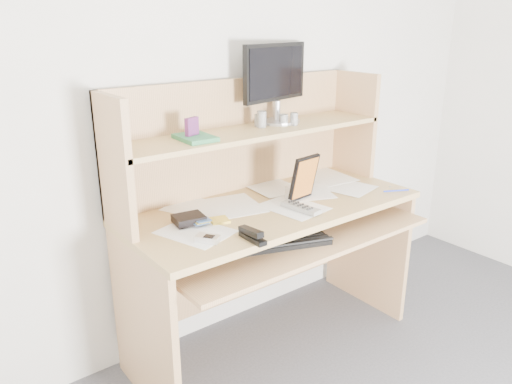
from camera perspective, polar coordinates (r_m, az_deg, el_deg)
back_wall at (r=2.44m, az=-2.69°, el=11.74°), size 3.60×0.04×2.50m
desk at (r=2.39m, az=0.81°, el=-2.18°), size 1.40×0.70×1.30m
paper_clutter at (r=2.31m, az=2.05°, el=-1.40°), size 1.32×0.54×0.01m
keyboard at (r=2.15m, az=2.84°, el=-5.62°), size 0.44×0.28×0.03m
tv_remote at (r=2.24m, az=5.10°, el=-1.80°), size 0.08×0.20×0.02m
flip_phone at (r=1.93m, az=-5.56°, el=-5.20°), size 0.09×0.10×0.02m
stapler at (r=1.93m, az=-0.39°, el=-4.87°), size 0.04×0.14×0.04m
wallet at (r=2.11m, az=-7.69°, el=-3.08°), size 0.14×0.12×0.03m
sticky_note_pad at (r=2.13m, az=-4.22°, el=-3.24°), size 0.09×0.09×0.01m
digital_camera at (r=2.38m, az=4.58°, el=0.07°), size 0.10×0.04×0.06m
game_case at (r=2.33m, az=5.50°, el=1.62°), size 0.15×0.04×0.22m
blue_pen at (r=2.57m, az=15.73°, el=0.15°), size 0.12×0.07×0.01m
card_box at (r=2.13m, az=-7.34°, el=7.20°), size 0.07×0.04×0.09m
shelf_book at (r=2.13m, az=-6.96°, el=6.18°), size 0.14×0.19×0.02m
chip_stack_a at (r=2.39m, az=0.32°, el=8.20°), size 0.05×0.05×0.06m
chip_stack_b at (r=2.42m, az=4.37°, el=8.31°), size 0.04×0.04×0.06m
chip_stack_c at (r=2.42m, az=3.16°, el=8.24°), size 0.05×0.05×0.05m
chip_stack_d at (r=2.36m, az=0.64°, el=8.31°), size 0.05×0.05×0.08m
monitor at (r=2.48m, az=2.25°, el=12.60°), size 0.43×0.22×0.38m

